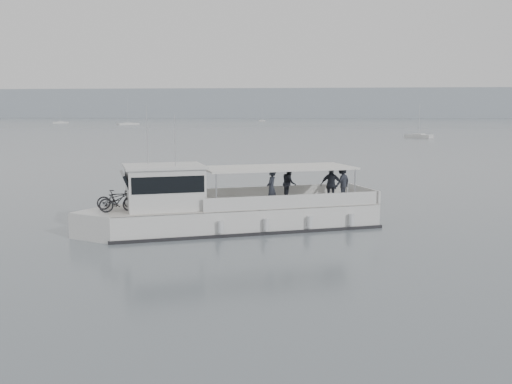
{
  "coord_description": "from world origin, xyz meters",
  "views": [
    {
      "loc": [
        3.95,
        -27.16,
        4.96
      ],
      "look_at": [
        1.75,
        -3.17,
        1.6
      ],
      "focal_mm": 40.0,
      "sensor_mm": 36.0,
      "label": 1
    }
  ],
  "objects": [
    {
      "name": "ground",
      "position": [
        0.0,
        0.0,
        0.0
      ],
      "size": [
        1400.0,
        1400.0,
        0.0
      ],
      "primitive_type": "plane",
      "color": "slate",
      "rests_on": "ground"
    },
    {
      "name": "headland",
      "position": [
        0.0,
        560.0,
        14.0
      ],
      "size": [
        1400.0,
        90.0,
        28.0
      ],
      "primitive_type": "cube",
      "color": "#939EA8",
      "rests_on": "ground"
    },
    {
      "name": "tour_boat",
      "position": [
        0.2,
        -3.58,
        0.89
      ],
      "size": [
        12.65,
        7.13,
        5.43
      ],
      "rotation": [
        0.0,
        0.0,
        0.37
      ],
      "color": "silver",
      "rests_on": "ground"
    },
    {
      "name": "moored_fleet",
      "position": [
        -81.06,
        182.81,
        0.36
      ],
      "size": [
        268.89,
        290.32,
        10.49
      ],
      "color": "silver",
      "rests_on": "ground"
    }
  ]
}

